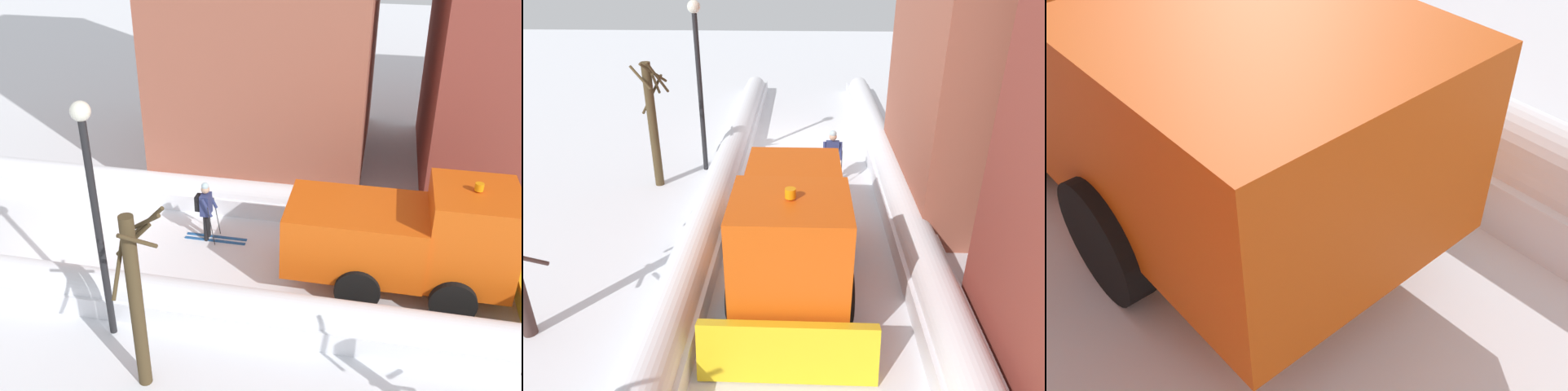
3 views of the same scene
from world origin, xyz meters
TOP-DOWN VIEW (x-y plane):
  - ground_plane at (0.00, 10.00)m, footprint 80.00×80.00m
  - snowbank_left at (-2.68, 10.00)m, footprint 1.10×36.00m
  - snowbank_right at (2.68, 10.00)m, footprint 1.10×36.00m
  - plow_truck at (0.38, 9.26)m, footprint 3.20×5.98m
  - skier at (-0.78, 3.69)m, footprint 0.62×1.80m
  - traffic_light_pole at (-3.26, 4.31)m, footprint 0.28×0.42m
  - street_lamp at (3.55, 2.75)m, footprint 0.40×0.40m
  - bare_tree_near at (4.81, 4.06)m, footprint 1.04×1.07m

SIDE VIEW (x-z plane):
  - ground_plane at x=0.00m, z-range 0.00..0.00m
  - snowbank_right at x=2.68m, z-range -0.07..0.91m
  - snowbank_left at x=-2.68m, z-range -0.07..0.92m
  - skier at x=-0.78m, z-range 0.10..1.91m
  - plow_truck at x=0.38m, z-range -0.08..3.04m
  - bare_tree_near at x=4.81m, z-range 0.08..4.19m
  - traffic_light_pole at x=-3.26m, z-range 0.86..5.06m
  - street_lamp at x=3.55m, z-range 0.71..6.27m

